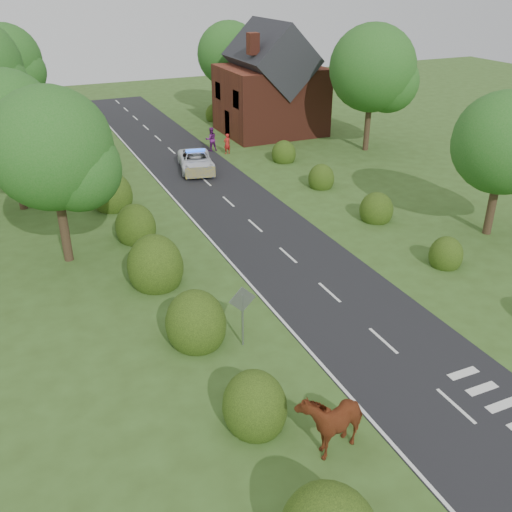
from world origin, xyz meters
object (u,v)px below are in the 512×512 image
cow (331,421)px  road_sign (242,308)px  pedestrian_purple (211,139)px  pedestrian_red (227,144)px  police_van (196,161)px

cow → road_sign: bearing=168.1°
road_sign → pedestrian_purple: 25.93m
cow → pedestrian_red: cow is taller
police_van → pedestrian_purple: pedestrian_purple is taller
road_sign → cow: road_sign is taller
road_sign → pedestrian_red: bearing=69.7°
pedestrian_purple → road_sign: bearing=74.1°
pedestrian_red → pedestrian_purple: pedestrian_purple is taller
police_van → pedestrian_red: 4.49m
cow → pedestrian_purple: size_ratio=1.28×
pedestrian_red → pedestrian_purple: (-0.84, 1.22, 0.14)m
road_sign → cow: size_ratio=1.07×
cow → pedestrian_red: (8.26, 29.16, -0.05)m
pedestrian_red → road_sign: bearing=57.7°
cow → police_van: cow is taller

